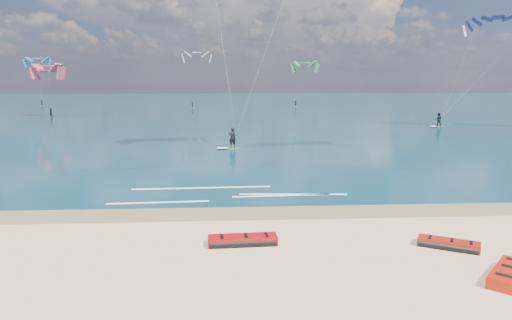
{
  "coord_description": "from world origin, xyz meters",
  "views": [
    {
      "loc": [
        0.62,
        -17.9,
        6.21
      ],
      "look_at": [
        2.14,
        8.0,
        1.68
      ],
      "focal_mm": 32.0,
      "sensor_mm": 36.0,
      "label": 1
    }
  ],
  "objects": [
    {
      "name": "ground",
      "position": [
        0.0,
        40.0,
        0.0
      ],
      "size": [
        320.0,
        320.0,
        0.0
      ],
      "primitive_type": "plane",
      "color": "tan",
      "rests_on": "ground"
    },
    {
      "name": "sea",
      "position": [
        0.0,
        104.0,
        0.02
      ],
      "size": [
        320.0,
        200.0,
        0.04
      ],
      "primitive_type": "cube",
      "color": "#0B3740",
      "rests_on": "ground"
    },
    {
      "name": "packed_kite_left",
      "position": [
        1.08,
        -1.21,
        0.0
      ],
      "size": [
        2.91,
        1.26,
        0.4
      ],
      "primitive_type": null,
      "rotation": [
        0.0,
        0.0,
        0.06
      ],
      "color": "#AA090C",
      "rests_on": "ground"
    },
    {
      "name": "kitesurfer_main",
      "position": [
        1.84,
        20.66,
        10.12
      ],
      "size": [
        9.56,
        8.26,
        19.49
      ],
      "rotation": [
        0.0,
        0.0,
        0.58
      ],
      "color": "gold",
      "rests_on": "sea"
    },
    {
      "name": "packed_kite_mid",
      "position": [
        8.8,
        -2.04,
        0.0
      ],
      "size": [
        2.56,
        2.04,
        0.36
      ],
      "primitive_type": null,
      "rotation": [
        0.0,
        0.0,
        -0.51
      ],
      "color": "#9E150B",
      "rests_on": "ground"
    },
    {
      "name": "wet_sand_strip",
      "position": [
        0.0,
        3.0,
        0.0
      ],
      "size": [
        320.0,
        2.4,
        0.01
      ],
      "primitive_type": "cube",
      "color": "brown",
      "rests_on": "ground"
    },
    {
      "name": "kitesurfer_far",
      "position": [
        31.3,
        39.81,
        8.0
      ],
      "size": [
        11.18,
        7.67,
        15.35
      ],
      "rotation": [
        0.0,
        0.0,
        0.09
      ],
      "color": "#ADBC1C",
      "rests_on": "sea"
    },
    {
      "name": "packed_kite_right",
      "position": [
        9.39,
        -4.85,
        0.0
      ],
      "size": [
        2.64,
        2.72,
        0.44
      ],
      "primitive_type": null,
      "rotation": [
        0.0,
        0.0,
        0.82
      ],
      "color": "red",
      "rests_on": "ground"
    },
    {
      "name": "shoreline_foam",
      "position": [
        0.75,
        6.56,
        0.04
      ],
      "size": [
        12.72,
        3.63,
        0.01
      ],
      "color": "white",
      "rests_on": "ground"
    },
    {
      "name": "distant_kites",
      "position": [
        -15.24,
        82.62,
        5.36
      ],
      "size": [
        68.29,
        37.36,
        12.1
      ],
      "color": "#399F57",
      "rests_on": "ground"
    }
  ]
}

